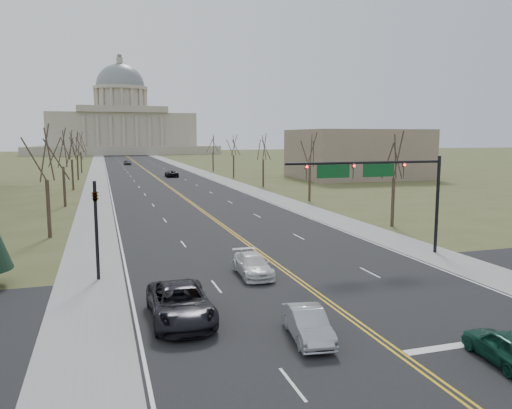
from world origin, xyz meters
TOP-DOWN VIEW (x-y plane):
  - ground at (0.00, 0.00)m, footprint 600.00×600.00m
  - road at (0.00, 110.00)m, footprint 20.00×380.00m
  - cross_road at (0.00, 6.00)m, footprint 120.00×14.00m
  - sidewalk_left at (-12.00, 110.00)m, footprint 4.00×380.00m
  - sidewalk_right at (12.00, 110.00)m, footprint 4.00×380.00m
  - center_line at (0.00, 110.00)m, footprint 0.42×380.00m
  - edge_line_left at (-9.80, 110.00)m, footprint 0.15×380.00m
  - edge_line_right at (9.80, 110.00)m, footprint 0.15×380.00m
  - stop_bar at (5.00, -1.00)m, footprint 9.50×0.50m
  - capitol at (0.00, 249.91)m, footprint 90.00×60.00m
  - signal_mast at (7.45, 13.50)m, footprint 12.12×0.44m
  - signal_left at (-11.50, 13.50)m, footprint 0.32×0.36m
  - tree_r_0 at (15.50, 24.00)m, footprint 3.74×3.74m
  - tree_l_0 at (-15.50, 28.00)m, footprint 3.96×3.96m
  - tree_r_1 at (15.50, 44.00)m, footprint 3.74×3.74m
  - tree_l_1 at (-15.50, 48.00)m, footprint 3.96×3.96m
  - tree_r_2 at (15.50, 64.00)m, footprint 3.74×3.74m
  - tree_l_2 at (-15.50, 68.00)m, footprint 3.96×3.96m
  - tree_r_3 at (15.50, 84.00)m, footprint 3.74×3.74m
  - tree_l_3 at (-15.50, 88.00)m, footprint 3.96×3.96m
  - tree_r_4 at (15.50, 104.00)m, footprint 3.74×3.74m
  - tree_l_4 at (-15.50, 108.00)m, footprint 3.96×3.96m
  - bldg_right_mass at (40.00, 76.00)m, footprint 25.00×20.00m
  - car_nb_inner_lead at (3.36, -2.90)m, footprint 1.95×4.02m
  - car_sb_inner_lead at (-2.94, 1.47)m, footprint 1.92×4.18m
  - car_sb_outer_lead at (-7.79, 5.30)m, footprint 2.82×6.03m
  - car_sb_inner_second at (-2.32, 11.61)m, footprint 1.99×4.63m
  - car_far_nb at (3.27, 89.74)m, footprint 2.52×5.21m
  - car_far_sb at (-3.35, 139.62)m, footprint 2.20×4.61m

SIDE VIEW (x-z plane):
  - ground at x=0.00m, z-range 0.00..0.00m
  - road at x=0.00m, z-range 0.00..0.01m
  - cross_road at x=0.00m, z-range 0.00..0.01m
  - sidewalk_left at x=-12.00m, z-range 0.00..0.03m
  - sidewalk_right at x=12.00m, z-range 0.00..0.03m
  - center_line at x=0.00m, z-range 0.01..0.02m
  - edge_line_left at x=-9.80m, z-range 0.01..0.02m
  - edge_line_right at x=9.80m, z-range 0.01..0.02m
  - stop_bar at x=5.00m, z-range 0.01..0.02m
  - car_nb_inner_lead at x=3.36m, z-range 0.01..1.34m
  - car_sb_inner_lead at x=-2.94m, z-range 0.01..1.34m
  - car_sb_inner_second at x=-2.32m, z-range 0.01..1.34m
  - car_far_nb at x=3.27m, z-range 0.01..1.44m
  - car_far_sb at x=-3.35m, z-range 0.01..1.53m
  - car_sb_outer_lead at x=-7.79m, z-range 0.01..1.68m
  - signal_left at x=-11.50m, z-range 0.71..6.71m
  - bldg_right_mass at x=40.00m, z-range 0.00..10.00m
  - signal_mast at x=7.45m, z-range 2.16..9.36m
  - tree_r_0 at x=15.50m, z-range 2.30..10.80m
  - tree_r_1 at x=15.50m, z-range 2.30..10.80m
  - tree_r_2 at x=15.50m, z-range 2.30..10.80m
  - tree_r_3 at x=15.50m, z-range 2.30..10.80m
  - tree_r_4 at x=15.50m, z-range 2.30..10.80m
  - tree_l_0 at x=-15.50m, z-range 2.44..11.44m
  - tree_l_1 at x=-15.50m, z-range 2.44..11.44m
  - tree_l_2 at x=-15.50m, z-range 2.44..11.44m
  - tree_l_3 at x=-15.50m, z-range 2.44..11.44m
  - tree_l_4 at x=-15.50m, z-range 2.44..11.44m
  - capitol at x=0.00m, z-range -10.80..39.20m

